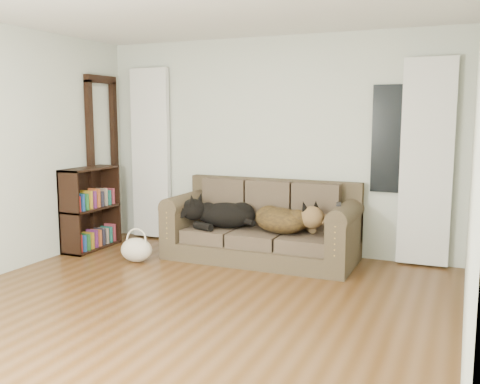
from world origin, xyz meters
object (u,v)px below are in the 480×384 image
at_px(bookshelf, 91,209).
at_px(sofa, 261,221).
at_px(dog_black_lab, 223,216).
at_px(dog_shepherd, 284,220).
at_px(tote_bag, 136,248).

bearing_deg(bookshelf, sofa, 9.02).
bearing_deg(sofa, dog_black_lab, -176.92).
bearing_deg(dog_shepherd, tote_bag, 50.22).
distance_m(sofa, tote_bag, 1.46).
height_order(sofa, dog_shepherd, sofa).
distance_m(dog_black_lab, dog_shepherd, 0.77).
distance_m(dog_black_lab, tote_bag, 1.07).
bearing_deg(bookshelf, dog_shepherd, 7.12).
xyz_separation_m(dog_shepherd, tote_bag, (-1.56, -0.62, -0.33)).
height_order(dog_black_lab, tote_bag, dog_black_lab).
height_order(tote_bag, bookshelf, bookshelf).
distance_m(sofa, dog_black_lab, 0.47).
relative_size(dog_black_lab, dog_shepherd, 1.01).
bearing_deg(bookshelf, dog_black_lab, 10.74).
xyz_separation_m(dog_black_lab, bookshelf, (-1.67, -0.33, 0.02)).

